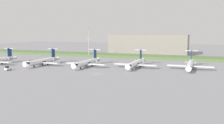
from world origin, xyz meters
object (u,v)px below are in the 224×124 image
object	(u,v)px
regional_jet_second	(43,61)
regional_jet_fifth	(190,64)
regional_jet_third	(87,62)
safety_cone_mid_marker	(21,70)
antenna_mast	(89,45)
safety_cone_front_marker	(17,70)
regional_jet_fourth	(136,63)
safety_cone_rear_marker	(29,71)
baggage_tug	(8,68)

from	to	relation	value
regional_jet_second	regional_jet_fifth	bearing A→B (deg)	10.18
regional_jet_third	safety_cone_mid_marker	world-z (taller)	regional_jet_third
antenna_mast	safety_cone_front_marker	size ratio (longest dim) A/B	39.26
regional_jet_second	regional_jet_fourth	distance (m)	53.27
antenna_mast	regional_jet_fifth	bearing A→B (deg)	-25.50
regional_jet_third	safety_cone_mid_marker	bearing A→B (deg)	-134.52
regional_jet_third	safety_cone_rear_marker	bearing A→B (deg)	-128.75
baggage_tug	safety_cone_front_marker	size ratio (longest dim) A/B	5.82
regional_jet_third	baggage_tug	bearing A→B (deg)	-141.10
regional_jet_fifth	safety_cone_rear_marker	bearing A→B (deg)	-154.43
regional_jet_second	safety_cone_rear_marker	distance (m)	21.84
regional_jet_fourth	regional_jet_fifth	size ratio (longest dim) A/B	1.00
regional_jet_fourth	safety_cone_front_marker	distance (m)	61.22
baggage_tug	regional_jet_second	bearing A→B (deg)	76.53
antenna_mast	safety_cone_rear_marker	bearing A→B (deg)	-88.46
antenna_mast	baggage_tug	distance (m)	72.92
regional_jet_fourth	baggage_tug	xyz separation A→B (m)	(-57.50, -31.72, -1.53)
baggage_tug	antenna_mast	bearing A→B (deg)	82.04
baggage_tug	safety_cone_front_marker	xyz separation A→B (m)	(4.69, 0.84, -0.73)
regional_jet_fifth	safety_cone_rear_marker	size ratio (longest dim) A/B	56.36
regional_jet_third	safety_cone_front_marker	world-z (taller)	regional_jet_third
safety_cone_rear_marker	safety_cone_mid_marker	bearing A→B (deg)	-179.34
safety_cone_front_marker	safety_cone_mid_marker	world-z (taller)	same
regional_jet_third	regional_jet_fourth	world-z (taller)	same
regional_jet_fifth	regional_jet_second	bearing A→B (deg)	-169.82
regional_jet_third	regional_jet_fourth	xyz separation A→B (m)	(25.97, 6.27, 0.00)
regional_jet_fourth	regional_jet_fifth	xyz separation A→B (m)	(27.55, 4.29, 0.00)
regional_jet_fifth	safety_cone_mid_marker	size ratio (longest dim) A/B	56.36
safety_cone_front_marker	regional_jet_second	bearing A→B (deg)	88.62
regional_jet_fifth	regional_jet_fourth	bearing A→B (deg)	-171.14
regional_jet_fifth	safety_cone_front_marker	world-z (taller)	regional_jet_fifth
safety_cone_mid_marker	antenna_mast	bearing A→B (deg)	87.93
antenna_mast	baggage_tug	xyz separation A→B (m)	(-10.04, -71.79, -7.99)
baggage_tug	safety_cone_rear_marker	xyz separation A→B (m)	(11.94, 1.03, -0.73)
baggage_tug	safety_cone_rear_marker	bearing A→B (deg)	4.95
regional_jet_fifth	safety_cone_front_marker	bearing A→B (deg)	-156.36
regional_jet_second	safety_cone_mid_marker	bearing A→B (deg)	-83.70
regional_jet_fourth	safety_cone_front_marker	world-z (taller)	regional_jet_fourth
regional_jet_second	regional_jet_third	distance (m)	26.61
baggage_tug	safety_cone_mid_marker	size ratio (longest dim) A/B	5.82
regional_jet_fourth	safety_cone_rear_marker	bearing A→B (deg)	-146.04
regional_jet_fourth	regional_jet_second	bearing A→B (deg)	-169.13
regional_jet_fourth	safety_cone_mid_marker	size ratio (longest dim) A/B	56.36
regional_jet_third	antenna_mast	xyz separation A→B (m)	(-21.50, 46.34, 6.45)
regional_jet_second	safety_cone_mid_marker	world-z (taller)	regional_jet_second
baggage_tug	regional_jet_third	bearing A→B (deg)	38.90
safety_cone_front_marker	safety_cone_rear_marker	size ratio (longest dim) A/B	1.00
regional_jet_third	safety_cone_rear_marker	world-z (taller)	regional_jet_third
antenna_mast	baggage_tug	bearing A→B (deg)	-97.96
regional_jet_second	safety_cone_rear_marker	world-z (taller)	regional_jet_second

